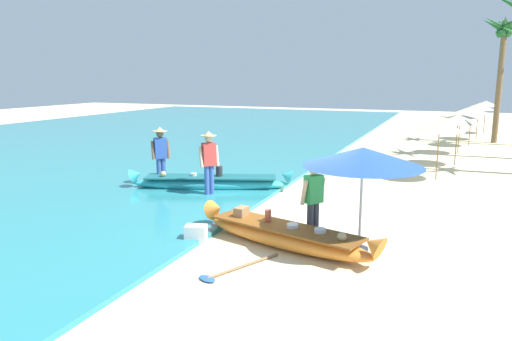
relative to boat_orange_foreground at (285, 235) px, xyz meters
The scene contains 17 objects.
ground_plane 1.20m from the boat_orange_foreground, 94.15° to the left, with size 80.00×80.00×0.00m, color beige.
sea 16.42m from the boat_orange_foreground, 146.06° to the left, with size 24.00×56.00×0.10m, color teal.
boat_orange_foreground is the anchor object (origin of this frame).
boat_cyan_midground 5.16m from the boat_orange_foreground, 134.07° to the left, with size 4.72×2.28×0.74m.
person_vendor_hatted 4.48m from the boat_orange_foreground, 137.51° to the left, with size 0.52×0.55×1.87m.
person_tourist_customer 0.96m from the boat_orange_foreground, 53.37° to the left, with size 0.47×0.57×1.62m.
person_vendor_assistant 6.29m from the boat_orange_foreground, 145.87° to the left, with size 0.53×0.54×1.86m.
patio_umbrella_large 2.15m from the boat_orange_foreground, 14.84° to the left, with size 2.29×2.29×2.03m.
parasol_row_0 8.44m from the boat_orange_foreground, 72.28° to the left, with size 1.60×1.60×1.91m.
parasol_row_1 11.52m from the boat_orange_foreground, 74.28° to the left, with size 1.60×1.60×1.91m.
parasol_row_2 14.44m from the boat_orange_foreground, 77.09° to the left, with size 1.60×1.60×1.91m.
parasol_row_3 17.17m from the boat_orange_foreground, 77.48° to the left, with size 1.60×1.60×1.91m.
parasol_row_4 20.03m from the boat_orange_foreground, 78.07° to the left, with size 1.60×1.60×1.91m.
parasol_row_5 23.41m from the boat_orange_foreground, 78.53° to the left, with size 1.60×1.60×1.91m.
palm_tree_mid_cluster 19.83m from the boat_orange_foreground, 74.99° to the left, with size 2.65×2.47×6.33m.
cooler_box 1.81m from the boat_orange_foreground, 165.84° to the right, with size 0.43×0.29×0.37m, color silver.
paddle 1.58m from the boat_orange_foreground, 106.73° to the right, with size 0.93×1.67×0.05m.
Camera 1 is at (2.99, -9.77, 3.33)m, focal length 33.68 mm.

